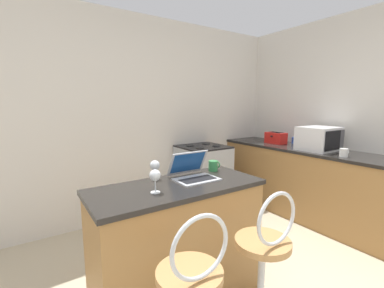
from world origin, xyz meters
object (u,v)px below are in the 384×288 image
object	(u,v)px
microwave	(319,139)
toaster	(276,138)
mug_blue	(295,140)
wine_glass_short	(155,166)
mug_white	(344,153)
stove_range	(203,178)
laptop	(193,172)
mug_green	(213,166)
bar_stool_far	(264,271)
wine_glass_tall	(155,176)

from	to	relation	value
microwave	toaster	size ratio (longest dim) A/B	1.64
mug_blue	wine_glass_short	size ratio (longest dim) A/B	0.65
mug_white	mug_blue	world-z (taller)	same
mug_white	microwave	bearing A→B (deg)	66.51
microwave	mug_white	world-z (taller)	microwave
microwave	toaster	xyz separation A→B (m)	(0.00, 0.66, -0.06)
stove_range	wine_glass_short	size ratio (longest dim) A/B	6.14
laptop	mug_green	size ratio (longest dim) A/B	3.31
mug_blue	wine_glass_short	bearing A→B (deg)	-168.04
bar_stool_far	mug_green	xyz separation A→B (m)	(0.19, 0.75, 0.49)
bar_stool_far	mug_blue	xyz separation A→B (m)	(2.16, 1.32, 0.49)
microwave	wine_glass_tall	size ratio (longest dim) A/B	2.96
laptop	mug_blue	world-z (taller)	laptop
wine_glass_short	mug_green	bearing A→B (deg)	-4.01
laptop	mug_white	xyz separation A→B (m)	(1.84, -0.23, -0.01)
laptop	wine_glass_tall	world-z (taller)	laptop
wine_glass_short	mug_white	bearing A→B (deg)	-9.79
microwave	stove_range	xyz separation A→B (m)	(-1.03, 1.05, -0.60)
stove_range	wine_glass_tall	bearing A→B (deg)	-135.37
microwave	stove_range	bearing A→B (deg)	134.25
mug_blue	wine_glass_short	world-z (taller)	wine_glass_short
microwave	mug_green	distance (m)	1.74
laptop	mug_white	size ratio (longest dim) A/B	3.12
wine_glass_short	bar_stool_far	bearing A→B (deg)	-66.11
wine_glass_short	mug_green	size ratio (longest dim) A/B	1.54
mug_blue	mug_green	distance (m)	2.05
mug_white	wine_glass_tall	size ratio (longest dim) A/B	0.67
wine_glass_tall	wine_glass_short	bearing A→B (deg)	64.92
wine_glass_tall	bar_stool_far	bearing A→B (deg)	-47.46
stove_range	mug_white	distance (m)	1.76
microwave	toaster	distance (m)	0.66
stove_range	mug_blue	xyz separation A→B (m)	(1.26, -0.55, 0.51)
bar_stool_far	mug_green	bearing A→B (deg)	75.78
mug_blue	mug_green	size ratio (longest dim) A/B	0.99
wine_glass_tall	mug_blue	distance (m)	2.75
stove_range	mug_green	bearing A→B (deg)	-122.22
wine_glass_tall	mug_green	world-z (taller)	wine_glass_tall
mug_white	wine_glass_tall	distance (m)	2.23
microwave	wine_glass_tall	world-z (taller)	microwave
bar_stool_far	wine_glass_short	world-z (taller)	wine_glass_short
bar_stool_far	mug_white	xyz separation A→B (m)	(1.75, 0.42, 0.49)
toaster	bar_stool_far	bearing A→B (deg)	-142.55
laptop	wine_glass_short	distance (m)	0.30
laptop	mug_green	world-z (taller)	laptop
mug_green	microwave	bearing A→B (deg)	2.30
mug_white	wine_glass_short	xyz separation A→B (m)	(-2.10, 0.36, 0.06)
laptop	microwave	distance (m)	2.02
stove_range	wine_glass_tall	world-z (taller)	wine_glass_tall
laptop	wine_glass_tall	bearing A→B (deg)	-160.28
toaster	wine_glass_tall	world-z (taller)	toaster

